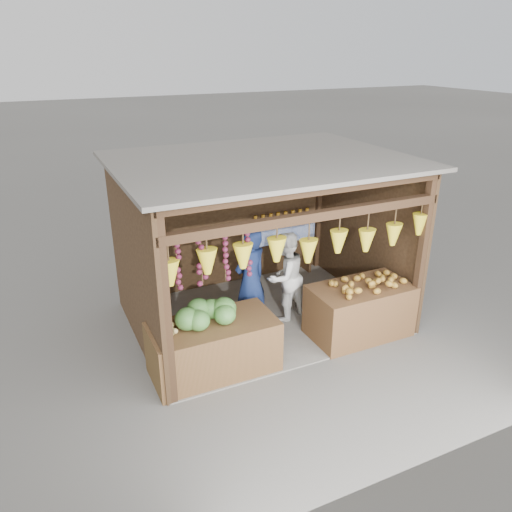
% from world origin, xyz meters
% --- Properties ---
extents(ground, '(80.00, 80.00, 0.00)m').
position_xyz_m(ground, '(0.00, 0.00, 0.00)').
color(ground, '#514F49').
rests_on(ground, ground).
extents(stall_structure, '(4.30, 3.30, 2.66)m').
position_xyz_m(stall_structure, '(-0.03, -0.04, 1.67)').
color(stall_structure, slate).
rests_on(stall_structure, ground).
extents(back_shelf, '(1.25, 0.32, 1.32)m').
position_xyz_m(back_shelf, '(1.05, 1.28, 0.87)').
color(back_shelf, '#382314').
rests_on(back_shelf, ground).
extents(counter_left, '(1.71, 0.85, 0.76)m').
position_xyz_m(counter_left, '(-1.22, -1.05, 0.38)').
color(counter_left, '#4A3418').
rests_on(counter_left, ground).
extents(counter_right, '(1.54, 0.85, 0.82)m').
position_xyz_m(counter_right, '(1.16, -1.10, 0.41)').
color(counter_right, '#50331A').
rests_on(counter_right, ground).
extents(stool, '(0.31, 0.31, 0.29)m').
position_xyz_m(stool, '(-1.71, 0.23, 0.14)').
color(stool, black).
rests_on(stool, ground).
extents(man_standing, '(0.71, 0.59, 1.68)m').
position_xyz_m(man_standing, '(-0.29, -0.20, 0.84)').
color(man_standing, navy).
rests_on(man_standing, ground).
extents(woman_standing, '(0.87, 0.76, 1.50)m').
position_xyz_m(woman_standing, '(0.35, -0.15, 0.75)').
color(woman_standing, white).
rests_on(woman_standing, ground).
extents(vendor_seated, '(0.55, 0.37, 1.10)m').
position_xyz_m(vendor_seated, '(-1.71, 0.23, 0.84)').
color(vendor_seated, '#533321').
rests_on(vendor_seated, stool).
extents(melon_pile, '(1.00, 0.50, 0.32)m').
position_xyz_m(melon_pile, '(-1.26, -1.01, 0.92)').
color(melon_pile, '#185416').
rests_on(melon_pile, counter_left).
extents(tanfruit_pile, '(0.34, 0.40, 0.13)m').
position_xyz_m(tanfruit_pile, '(-1.87, -1.07, 0.82)').
color(tanfruit_pile, tan).
rests_on(tanfruit_pile, counter_left).
extents(mango_pile, '(1.40, 0.64, 0.22)m').
position_xyz_m(mango_pile, '(1.22, -1.12, 0.93)').
color(mango_pile, '#D5581C').
rests_on(mango_pile, counter_right).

